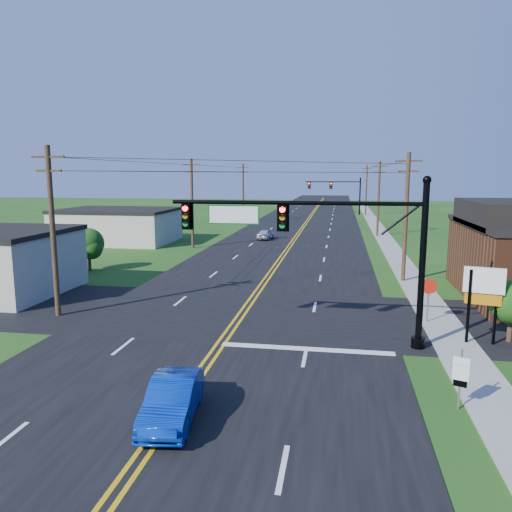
% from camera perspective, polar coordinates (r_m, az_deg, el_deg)
% --- Properties ---
extents(ground, '(260.00, 260.00, 0.00)m').
position_cam_1_polar(ground, '(16.57, -10.66, -17.94)').
color(ground, '#173F12').
rests_on(ground, ground).
extents(road_main, '(16.00, 220.00, 0.04)m').
position_cam_1_polar(road_main, '(64.42, 4.81, 2.68)').
color(road_main, black).
rests_on(road_main, ground).
extents(road_cross, '(70.00, 10.00, 0.04)m').
position_cam_1_polar(road_cross, '(27.36, -1.95, -6.59)').
color(road_cross, black).
rests_on(road_cross, ground).
extents(sidewalk, '(2.00, 160.00, 0.08)m').
position_cam_1_polar(sidewalk, '(54.54, 14.97, 1.19)').
color(sidewalk, gray).
rests_on(sidewalk, ground).
extents(signal_mast_main, '(11.30, 0.60, 7.48)m').
position_cam_1_polar(signal_mast_main, '(21.96, 7.04, 1.98)').
color(signal_mast_main, black).
rests_on(signal_mast_main, ground).
extents(signal_mast_far, '(10.98, 0.60, 7.48)m').
position_cam_1_polar(signal_mast_far, '(93.81, 9.13, 7.49)').
color(signal_mast_far, black).
rests_on(signal_mast_far, ground).
extents(cream_bldg_far, '(12.20, 9.20, 3.70)m').
position_cam_1_polar(cream_bldg_far, '(57.46, -15.51, 3.39)').
color(cream_bldg_far, beige).
rests_on(cream_bldg_far, ground).
extents(utility_pole_left_a, '(1.80, 0.28, 9.00)m').
position_cam_1_polar(utility_pole_left_a, '(28.13, -22.22, 2.92)').
color(utility_pole_left_a, '#342417').
rests_on(utility_pole_left_a, ground).
extents(utility_pole_left_b, '(1.80, 0.28, 9.00)m').
position_cam_1_polar(utility_pole_left_b, '(51.03, -7.33, 6.17)').
color(utility_pole_left_b, '#342417').
rests_on(utility_pole_left_b, ground).
extents(utility_pole_left_c, '(1.80, 0.28, 9.00)m').
position_cam_1_polar(utility_pole_left_c, '(77.24, -1.48, 7.33)').
color(utility_pole_left_c, '#342417').
rests_on(utility_pole_left_c, ground).
extents(utility_pole_right_a, '(1.80, 0.28, 9.00)m').
position_cam_1_polar(utility_pole_right_a, '(36.16, 16.77, 4.52)').
color(utility_pole_right_a, '#342417').
rests_on(utility_pole_right_a, ground).
extents(utility_pole_right_b, '(1.80, 0.28, 9.00)m').
position_cam_1_polar(utility_pole_right_b, '(61.99, 13.83, 6.54)').
color(utility_pole_right_b, '#342417').
rests_on(utility_pole_right_b, ground).
extents(utility_pole_right_c, '(1.80, 0.28, 9.00)m').
position_cam_1_polar(utility_pole_right_c, '(91.92, 12.49, 7.45)').
color(utility_pole_right_c, '#342417').
rests_on(utility_pole_right_c, ground).
extents(tree_right_back, '(3.00, 3.00, 4.10)m').
position_cam_1_polar(tree_right_back, '(41.48, 24.48, 1.70)').
color(tree_right_back, '#342417').
rests_on(tree_right_back, ground).
extents(shrub_corner, '(2.00, 2.00, 2.86)m').
position_cam_1_polar(shrub_corner, '(25.17, 27.24, -4.78)').
color(shrub_corner, '#342417').
rests_on(shrub_corner, ground).
extents(tree_left, '(2.40, 2.40, 3.37)m').
position_cam_1_polar(tree_left, '(40.99, -18.60, 1.36)').
color(tree_left, '#342417').
rests_on(tree_left, ground).
extents(blue_car, '(1.83, 4.09, 1.30)m').
position_cam_1_polar(blue_car, '(16.21, -9.50, -16.00)').
color(blue_car, '#0830B0').
rests_on(blue_car, ground).
extents(distant_car, '(1.76, 3.63, 1.20)m').
position_cam_1_polar(distant_car, '(57.55, 1.09, 2.49)').
color(distant_car, silver).
rests_on(distant_car, ground).
extents(route_sign, '(0.49, 0.21, 2.05)m').
position_cam_1_polar(route_sign, '(17.71, 22.34, -12.42)').
color(route_sign, slate).
rests_on(route_sign, ground).
extents(stop_sign, '(0.82, 0.25, 2.34)m').
position_cam_1_polar(stop_sign, '(26.79, 19.13, -3.78)').
color(stop_sign, slate).
rests_on(stop_sign, ground).
extents(pylon_sign, '(1.71, 0.63, 3.50)m').
position_cam_1_polar(pylon_sign, '(24.15, 24.57, -3.42)').
color(pylon_sign, black).
rests_on(pylon_sign, ground).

